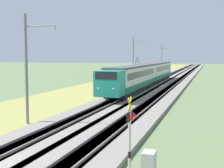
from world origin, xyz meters
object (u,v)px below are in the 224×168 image
object	(u,v)px
equipment_cabinet	(149,165)
catenary_mast_mid	(133,60)
catenary_mast_near	(27,68)
passenger_train	(147,73)
crossing_signal_far	(130,135)
catenary_mast_far	(162,59)

from	to	relation	value
equipment_cabinet	catenary_mast_mid	bearing A→B (deg)	14.61
catenary_mast_near	passenger_train	bearing A→B (deg)	-5.53
equipment_cabinet	crossing_signal_far	bearing A→B (deg)	163.82
catenary_mast_mid	passenger_train	bearing A→B (deg)	-133.35
catenary_mast_near	catenary_mast_far	xyz separation A→B (m)	(65.14, -0.00, -0.05)
catenary_mast_far	equipment_cabinet	size ratio (longest dim) A/B	6.86
crossing_signal_far	catenary_mast_far	world-z (taller)	catenary_mast_far
catenary_mast_far	equipment_cabinet	bearing A→B (deg)	-171.84
crossing_signal_far	catenary_mast_mid	xyz separation A→B (m)	(41.33, 9.95, 2.13)
crossing_signal_far	passenger_train	bearing A→B (deg)	100.36
catenary_mast_near	catenary_mast_far	distance (m)	65.14
catenary_mast_mid	catenary_mast_far	bearing A→B (deg)	-0.00
crossing_signal_far	catenary_mast_mid	size ratio (longest dim) A/B	0.43
passenger_train	catenary_mast_mid	world-z (taller)	catenary_mast_mid
crossing_signal_far	catenary_mast_near	distance (m)	13.40
crossing_signal_far	catenary_mast_mid	bearing A→B (deg)	103.53
passenger_train	catenary_mast_far	xyz separation A→B (m)	(35.30, 2.89, 1.85)
catenary_mast_mid	catenary_mast_far	distance (m)	32.57
passenger_train	crossing_signal_far	size ratio (longest dim) A/B	11.21
catenary_mast_near	equipment_cabinet	world-z (taller)	catenary_mast_near
passenger_train	catenary_mast_near	bearing A→B (deg)	-5.53
crossing_signal_far	catenary_mast_near	size ratio (longest dim) A/B	0.45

